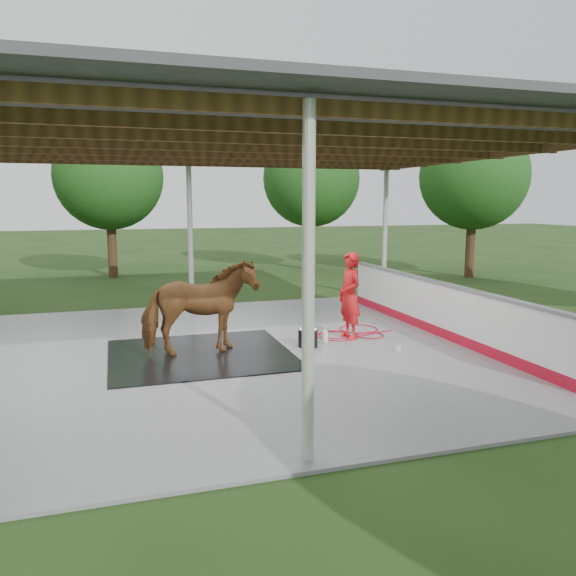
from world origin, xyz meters
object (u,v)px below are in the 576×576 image
object	(u,v)px
horse	(199,308)
wash_bucket	(308,337)
dasher_board	(438,309)
handler	(350,296)

from	to	relation	value
horse	wash_bucket	distance (m)	2.22
dasher_board	horse	xyz separation A→B (m)	(-5.10, -0.12, 0.35)
handler	wash_bucket	size ratio (longest dim) A/B	4.64
dasher_board	handler	size ratio (longest dim) A/B	4.46
dasher_board	handler	xyz separation A→B (m)	(-1.94, 0.26, 0.35)
dasher_board	horse	world-z (taller)	horse
dasher_board	wash_bucket	size ratio (longest dim) A/B	20.71
handler	horse	bearing A→B (deg)	-88.84
dasher_board	wash_bucket	distance (m)	3.02
handler	wash_bucket	distance (m)	1.33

